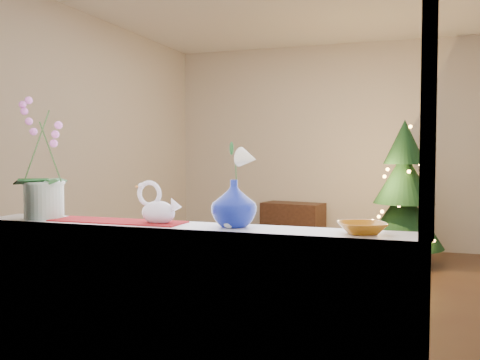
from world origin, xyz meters
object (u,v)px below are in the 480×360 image
object	(u,v)px
blue_vase	(234,200)
side_table	(293,225)
xmas_tree	(404,192)
orchid_pot	(43,158)
swan	(158,204)
amber_dish	(362,229)
paperweight	(229,221)

from	to	relation	value
blue_vase	side_table	xyz separation A→B (m)	(-0.80, 4.58, -0.75)
blue_vase	xmas_tree	size ratio (longest dim) A/B	0.16
blue_vase	side_table	size ratio (longest dim) A/B	0.32
orchid_pot	swan	distance (m)	0.70
amber_dish	xmas_tree	world-z (taller)	xmas_tree
blue_vase	paperweight	size ratio (longest dim) A/B	3.87
blue_vase	amber_dish	size ratio (longest dim) A/B	1.45
amber_dish	side_table	world-z (taller)	amber_dish
orchid_pot	swan	xyz separation A→B (m)	(0.67, 0.01, -0.22)
orchid_pot	paperweight	xyz separation A→B (m)	(1.05, -0.03, -0.29)
orchid_pot	amber_dish	world-z (taller)	orchid_pot
paperweight	amber_dish	size ratio (longest dim) A/B	0.37
orchid_pot	blue_vase	world-z (taller)	orchid_pot
swan	amber_dish	distance (m)	0.97
swan	amber_dish	bearing A→B (deg)	-14.37
orchid_pot	xmas_tree	size ratio (longest dim) A/B	0.39
swan	side_table	world-z (taller)	swan
blue_vase	paperweight	world-z (taller)	blue_vase
paperweight	xmas_tree	xyz separation A→B (m)	(0.63, 4.02, -0.14)
xmas_tree	swan	bearing A→B (deg)	-104.21
amber_dish	side_table	size ratio (longest dim) A/B	0.22
blue_vase	amber_dish	xyz separation A→B (m)	(0.59, -0.02, -0.10)
amber_dish	xmas_tree	size ratio (longest dim) A/B	0.11
swan	xmas_tree	size ratio (longest dim) A/B	0.14
blue_vase	xmas_tree	bearing A→B (deg)	81.03
amber_dish	swan	bearing A→B (deg)	179.86
blue_vase	side_table	bearing A→B (deg)	99.88
orchid_pot	amber_dish	size ratio (longest dim) A/B	3.66
blue_vase	amber_dish	distance (m)	0.60
amber_dish	paperweight	bearing A→B (deg)	-177.04
swan	xmas_tree	distance (m)	4.12
orchid_pot	swan	size ratio (longest dim) A/B	2.75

